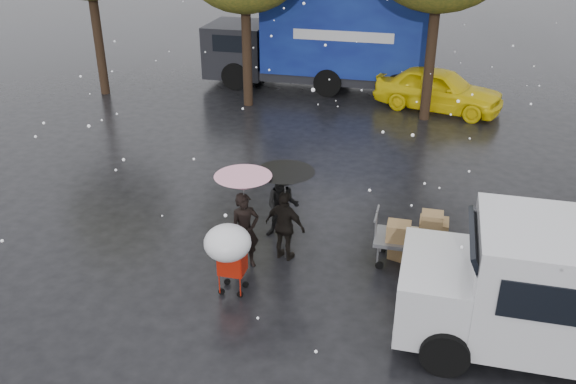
% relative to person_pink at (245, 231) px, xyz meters
% --- Properties ---
extents(ground, '(90.00, 90.00, 0.00)m').
position_rel_person_pink_xyz_m(ground, '(0.49, -0.29, -0.79)').
color(ground, black).
rests_on(ground, ground).
extents(person_pink, '(0.69, 0.65, 1.58)m').
position_rel_person_pink_xyz_m(person_pink, '(0.00, 0.00, 0.00)').
color(person_pink, black).
rests_on(person_pink, ground).
extents(person_middle, '(0.77, 0.63, 1.48)m').
position_rel_person_pink_xyz_m(person_middle, '(0.41, 1.29, -0.05)').
color(person_middle, black).
rests_on(person_middle, ground).
extents(person_black, '(0.94, 0.58, 1.49)m').
position_rel_person_pink_xyz_m(person_black, '(0.68, 0.46, -0.05)').
color(person_black, black).
rests_on(person_black, ground).
extents(umbrella_pink, '(1.08, 1.08, 1.96)m').
position_rel_person_pink_xyz_m(umbrella_pink, '(0.00, 0.00, 1.02)').
color(umbrella_pink, '#4C4C4C').
rests_on(umbrella_pink, ground).
extents(umbrella_black, '(1.15, 1.15, 1.92)m').
position_rel_person_pink_xyz_m(umbrella_black, '(0.68, 0.46, 0.98)').
color(umbrella_black, '#4C4C4C').
rests_on(umbrella_black, ground).
extents(vendor_cart, '(1.52, 0.80, 1.27)m').
position_rel_person_pink_xyz_m(vendor_cart, '(3.26, 0.84, -0.06)').
color(vendor_cart, slate).
rests_on(vendor_cart, ground).
extents(shopping_cart, '(0.84, 0.84, 1.46)m').
position_rel_person_pink_xyz_m(shopping_cart, '(0.03, -1.03, 0.28)').
color(shopping_cart, red).
rests_on(shopping_cart, ground).
extents(white_van, '(4.91, 2.18, 2.20)m').
position_rel_person_pink_xyz_m(white_van, '(5.66, -1.15, 0.37)').
color(white_van, silver).
rests_on(white_van, ground).
extents(blue_truck, '(8.30, 2.60, 3.50)m').
position_rel_person_pink_xyz_m(blue_truck, '(-0.86, 12.51, 0.97)').
color(blue_truck, navy).
rests_on(blue_truck, ground).
extents(box_ground_near, '(0.52, 0.45, 0.41)m').
position_rel_person_pink_xyz_m(box_ground_near, '(3.27, 0.54, -0.58)').
color(box_ground_near, brown).
rests_on(box_ground_near, ground).
extents(box_ground_far, '(0.59, 0.52, 0.39)m').
position_rel_person_pink_xyz_m(box_ground_far, '(2.98, 1.04, -0.59)').
color(box_ground_far, brown).
rests_on(box_ground_far, ground).
extents(yellow_taxi, '(4.53, 2.79, 1.44)m').
position_rel_person_pink_xyz_m(yellow_taxi, '(3.36, 10.75, -0.07)').
color(yellow_taxi, yellow).
rests_on(yellow_taxi, ground).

